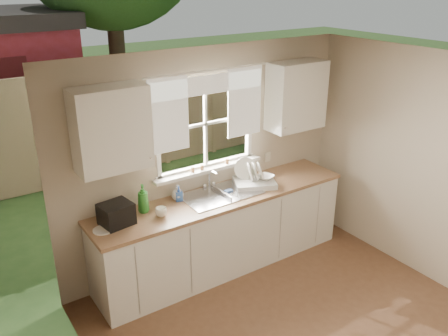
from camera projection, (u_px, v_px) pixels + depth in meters
room_walls at (344, 238)px, 3.79m from camera, size 3.62×4.02×2.50m
ceiling at (354, 79)px, 3.35m from camera, size 3.60×4.00×0.02m
window at (206, 138)px, 5.27m from camera, size 1.38×0.16×1.06m
curtains at (208, 100)px, 5.06m from camera, size 1.50×0.03×0.81m
base_cabinets at (223, 233)px, 5.43m from camera, size 3.00×0.62×0.87m
countertop at (222, 197)px, 5.26m from camera, size 3.04×0.65×0.04m
upper_cabinet_left at (111, 129)px, 4.41m from camera, size 0.70×0.33×0.80m
upper_cabinet_right at (296, 96)px, 5.59m from camera, size 0.70×0.33×0.80m
wall_outlet at (268, 157)px, 5.87m from camera, size 0.08×0.01×0.12m
sill_jars at (208, 166)px, 5.33m from camera, size 0.50×0.04×0.06m
sink at (221, 200)px, 5.30m from camera, size 0.88×0.52×0.40m
dish_rack at (254, 180)px, 5.48m from camera, size 0.57×0.51×0.31m
bowl at (266, 177)px, 5.50m from camera, size 0.24×0.24×0.05m
soap_bottle_a at (143, 199)px, 4.83m from camera, size 0.14×0.14×0.30m
soap_bottle_b at (179, 194)px, 5.10m from camera, size 0.09×0.09×0.16m
soap_bottle_c at (178, 192)px, 5.12m from camera, size 0.17×0.17×0.17m
saucer at (103, 230)px, 4.54m from camera, size 0.20×0.20×0.01m
cup at (161, 212)px, 4.79m from camera, size 0.14×0.14×0.09m
black_appliance at (116, 214)px, 4.62m from camera, size 0.33×0.30×0.22m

